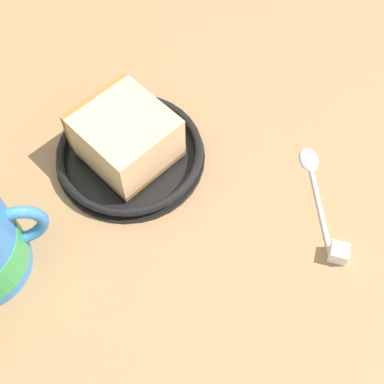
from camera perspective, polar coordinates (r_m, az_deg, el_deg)
The scene contains 5 objects.
ground_plane at distance 53.61cm, azimuth -1.81°, elevation -0.68°, with size 151.12×151.12×2.68cm, color #936D47.
small_plate at distance 54.33cm, azimuth -6.97°, elevation 4.32°, with size 15.93×15.93×1.74cm.
cake_slice at distance 52.17cm, azimuth -7.49°, elevation 6.24°, with size 11.93×12.10×5.61cm.
teaspoon at distance 54.60cm, azimuth 13.47°, elevation 1.94°, with size 12.54×4.55×0.80cm.
sugar_cube at distance 50.41cm, azimuth 16.19°, elevation -6.60°, with size 1.67×1.67×1.67cm, color white.
Camera 1 is at (25.42, 6.76, 45.37)cm, focal length 47.38 mm.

